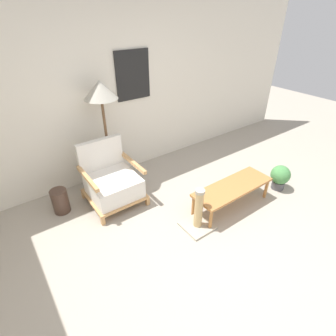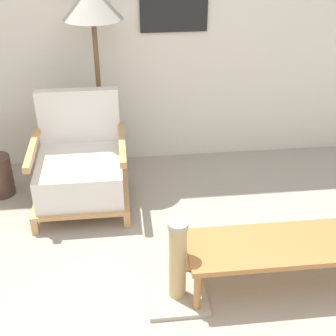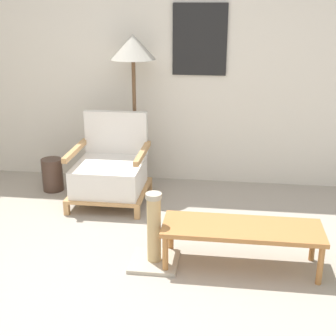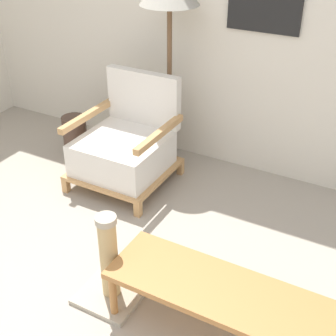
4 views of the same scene
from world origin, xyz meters
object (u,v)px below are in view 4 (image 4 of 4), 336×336
at_px(scratching_post, 110,271).
at_px(armchair, 126,147).
at_px(vase, 75,135).
at_px(coffee_table, 218,293).

bearing_deg(scratching_post, armchair, 118.86).
xyz_separation_m(armchair, scratching_post, (0.63, -1.14, -0.12)).
relative_size(vase, scratching_post, 0.59).
relative_size(armchair, scratching_post, 1.46).
relative_size(coffee_table, scratching_post, 2.03).
bearing_deg(scratching_post, coffee_table, 3.78).
bearing_deg(coffee_table, scratching_post, -176.22).
height_order(armchair, vase, armchair).
bearing_deg(armchair, vase, 164.01).
xyz_separation_m(coffee_table, scratching_post, (-0.66, -0.04, -0.11)).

